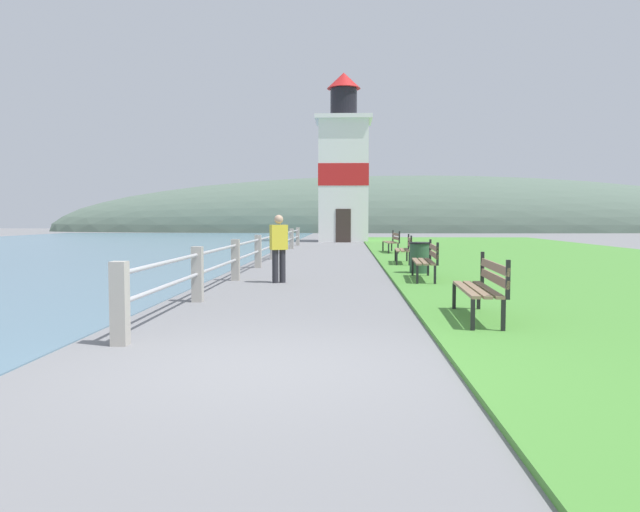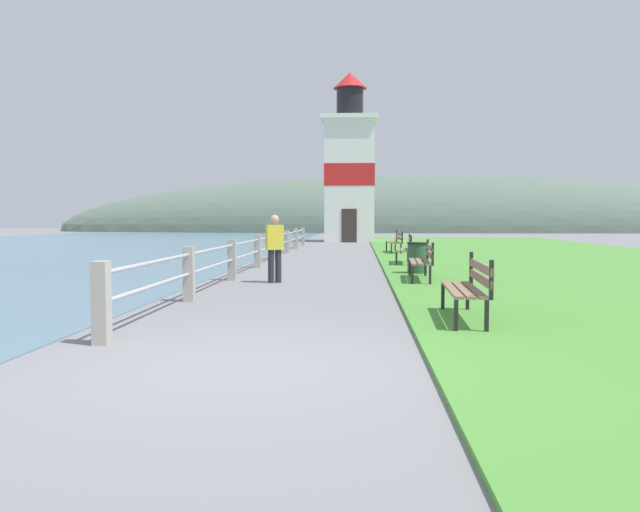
{
  "view_description": "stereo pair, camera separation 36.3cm",
  "coord_description": "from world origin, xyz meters",
  "px_view_note": "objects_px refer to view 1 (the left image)",
  "views": [
    {
      "loc": [
        0.81,
        -5.94,
        1.45
      ],
      "look_at": [
        0.01,
        12.94,
        0.3
      ],
      "focal_mm": 35.0,
      "sensor_mm": 36.0,
      "label": 1
    },
    {
      "loc": [
        1.18,
        -5.92,
        1.45
      ],
      "look_at": [
        0.01,
        12.94,
        0.3
      ],
      "focal_mm": 35.0,
      "sensor_mm": 36.0,
      "label": 2
    }
  ],
  "objects_px": {
    "park_bench_midway": "(427,258)",
    "person_strolling": "(279,246)",
    "park_bench_near": "(483,284)",
    "trash_bin": "(420,259)",
    "park_bench_by_lighthouse": "(392,240)",
    "park_bench_far": "(405,248)",
    "lighthouse": "(344,170)"
  },
  "relations": [
    {
      "from": "park_bench_far",
      "to": "person_strolling",
      "type": "distance_m",
      "value": 6.36
    },
    {
      "from": "park_bench_near",
      "to": "trash_bin",
      "type": "relative_size",
      "value": 2.29
    },
    {
      "from": "park_bench_by_lighthouse",
      "to": "lighthouse",
      "type": "xyz_separation_m",
      "value": [
        -2.07,
        13.23,
        3.85
      ]
    },
    {
      "from": "lighthouse",
      "to": "park_bench_by_lighthouse",
      "type": "bearing_deg",
      "value": -81.12
    },
    {
      "from": "park_bench_midway",
      "to": "lighthouse",
      "type": "bearing_deg",
      "value": -82.24
    },
    {
      "from": "park_bench_far",
      "to": "trash_bin",
      "type": "bearing_deg",
      "value": 93.94
    },
    {
      "from": "park_bench_near",
      "to": "person_strolling",
      "type": "height_order",
      "value": "person_strolling"
    },
    {
      "from": "park_bench_by_lighthouse",
      "to": "person_strolling",
      "type": "xyz_separation_m",
      "value": [
        -3.39,
        -11.6,
        0.29
      ]
    },
    {
      "from": "trash_bin",
      "to": "park_bench_far",
      "type": "bearing_deg",
      "value": 90.81
    },
    {
      "from": "trash_bin",
      "to": "park_bench_by_lighthouse",
      "type": "bearing_deg",
      "value": 89.9
    },
    {
      "from": "park_bench_by_lighthouse",
      "to": "park_bench_near",
      "type": "bearing_deg",
      "value": 86.77
    },
    {
      "from": "park_bench_by_lighthouse",
      "to": "park_bench_midway",
      "type": "bearing_deg",
      "value": 86.5
    },
    {
      "from": "park_bench_near",
      "to": "person_strolling",
      "type": "distance_m",
      "value": 6.25
    },
    {
      "from": "park_bench_near",
      "to": "person_strolling",
      "type": "bearing_deg",
      "value": -54.32
    },
    {
      "from": "park_bench_by_lighthouse",
      "to": "lighthouse",
      "type": "bearing_deg",
      "value": -84.4
    },
    {
      "from": "person_strolling",
      "to": "trash_bin",
      "type": "relative_size",
      "value": 1.81
    },
    {
      "from": "park_bench_by_lighthouse",
      "to": "trash_bin",
      "type": "relative_size",
      "value": 2.37
    },
    {
      "from": "park_bench_far",
      "to": "lighthouse",
      "type": "relative_size",
      "value": 0.18
    },
    {
      "from": "park_bench_near",
      "to": "park_bench_by_lighthouse",
      "type": "relative_size",
      "value": 0.96
    },
    {
      "from": "trash_bin",
      "to": "park_bench_midway",
      "type": "bearing_deg",
      "value": -90.95
    },
    {
      "from": "park_bench_midway",
      "to": "park_bench_by_lighthouse",
      "type": "height_order",
      "value": "same"
    },
    {
      "from": "park_bench_near",
      "to": "park_bench_far",
      "type": "xyz_separation_m",
      "value": [
        -0.08,
        10.65,
        -0.0
      ]
    },
    {
      "from": "park_bench_near",
      "to": "trash_bin",
      "type": "distance_m",
      "value": 7.24
    },
    {
      "from": "park_bench_by_lighthouse",
      "to": "trash_bin",
      "type": "distance_m",
      "value": 9.6
    },
    {
      "from": "park_bench_far",
      "to": "trash_bin",
      "type": "relative_size",
      "value": 2.22
    },
    {
      "from": "park_bench_midway",
      "to": "person_strolling",
      "type": "relative_size",
      "value": 1.3
    },
    {
      "from": "park_bench_near",
      "to": "trash_bin",
      "type": "xyz_separation_m",
      "value": [
        -0.03,
        7.24,
        -0.12
      ]
    },
    {
      "from": "park_bench_by_lighthouse",
      "to": "lighthouse",
      "type": "distance_m",
      "value": 13.93
    },
    {
      "from": "park_bench_midway",
      "to": "park_bench_by_lighthouse",
      "type": "distance_m",
      "value": 11.32
    },
    {
      "from": "park_bench_midway",
      "to": "lighthouse",
      "type": "xyz_separation_m",
      "value": [
        -2.02,
        24.54,
        3.85
      ]
    },
    {
      "from": "person_strolling",
      "to": "park_bench_far",
      "type": "bearing_deg",
      "value": -54.27
    },
    {
      "from": "park_bench_midway",
      "to": "person_strolling",
      "type": "xyz_separation_m",
      "value": [
        -3.34,
        -0.29,
        0.29
      ]
    }
  ]
}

